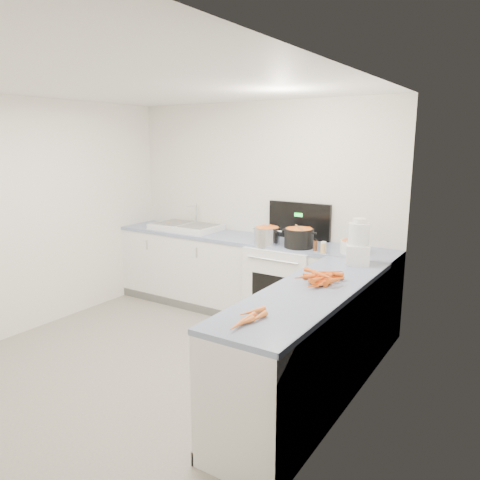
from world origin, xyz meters
The scene contains 19 objects.
floor centered at (0.00, 0.00, 0.00)m, with size 3.50×4.00×0.00m, color gray, non-canonical shape.
ceiling centered at (0.00, 0.00, 2.50)m, with size 3.50×4.00×0.00m, color silver, non-canonical shape.
wall_back centered at (0.00, 2.00, 1.25)m, with size 3.50×2.50×0.00m, color silver, non-canonical shape.
wall_left centered at (-1.75, 0.00, 1.25)m, with size 4.00×2.50×0.00m, color silver, non-canonical shape.
wall_right centered at (1.75, 0.00, 1.25)m, with size 4.00×2.50×0.00m, color silver, non-canonical shape.
counter_back centered at (0.00, 1.70, 0.47)m, with size 3.50×0.62×0.94m.
counter_right centered at (1.45, 0.30, 0.47)m, with size 0.62×2.20×0.94m.
stove centered at (0.55, 1.69, 0.47)m, with size 0.76×0.65×1.36m.
sink centered at (-0.90, 1.70, 0.98)m, with size 0.86×0.52×0.31m.
steel_pot centered at (0.38, 1.52, 1.02)m, with size 0.28×0.28×0.21m, color silver.
black_pot centered at (0.75, 1.56, 1.03)m, with size 0.31×0.31×0.22m, color black.
wooden_spoon centered at (0.75, 1.56, 1.15)m, with size 0.01×0.01×0.35m, color #AD7A47.
mixing_bowl centered at (1.32, 1.62, 1.00)m, with size 0.27×0.27×0.13m, color white.
extract_bottle centered at (0.96, 1.50, 0.99)m, with size 0.04×0.04×0.11m, color #593319.
spice_jar centered at (1.07, 1.46, 0.99)m, with size 0.06×0.06×0.10m, color #E5B266.
food_processor centered at (1.49, 1.24, 1.12)m, with size 0.28×0.31×0.42m.
carrot_pile centered at (1.46, 0.52, 0.98)m, with size 0.39×0.47×0.09m.
peeled_carrots centered at (1.39, -0.50, 0.96)m, with size 0.16×0.42×0.04m.
peelings centered at (-1.11, 1.68, 1.02)m, with size 0.22×0.25×0.01m.
Camera 1 is at (2.83, -2.85, 2.05)m, focal length 35.00 mm.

